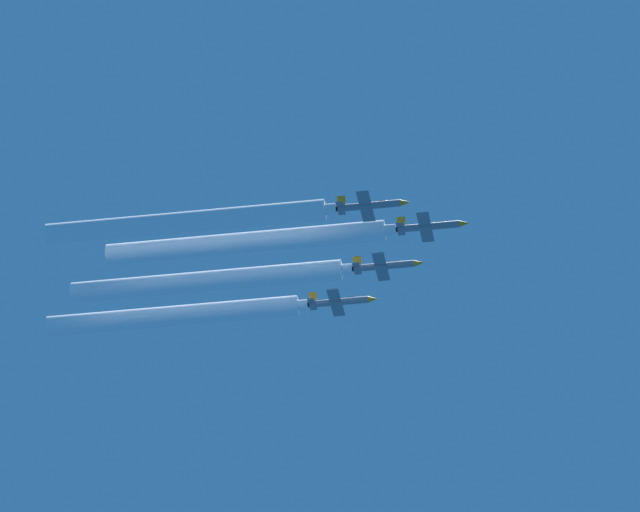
# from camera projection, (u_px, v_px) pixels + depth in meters

# --- Properties ---
(jet_lead) EXTENTS (8.57, 12.48, 3.00)m
(jet_lead) POSITION_uv_depth(u_px,v_px,m) (430.00, 226.00, 383.98)
(jet_lead) COLOR slate
(jet_left_wingman) EXTENTS (8.57, 12.48, 3.00)m
(jet_left_wingman) POSITION_uv_depth(u_px,v_px,m) (386.00, 266.00, 391.96)
(jet_left_wingman) COLOR slate
(jet_right_wingman) EXTENTS (8.57, 12.48, 3.00)m
(jet_right_wingman) POSITION_uv_depth(u_px,v_px,m) (371.00, 205.00, 377.83)
(jet_right_wingman) COLOR slate
(jet_outer_left) EXTENTS (8.57, 12.48, 3.00)m
(jet_outer_left) POSITION_uv_depth(u_px,v_px,m) (341.00, 302.00, 399.81)
(jet_outer_left) COLOR slate
(smoke_trail_lead) EXTENTS (3.52, 48.79, 3.52)m
(smoke_trail_lead) POSITION_uv_depth(u_px,v_px,m) (251.00, 242.00, 387.84)
(smoke_trail_lead) COLOR white
(smoke_trail_left_wingman) EXTENTS (3.52, 48.40, 3.52)m
(smoke_trail_left_wingman) POSITION_uv_depth(u_px,v_px,m) (211.00, 281.00, 395.80)
(smoke_trail_left_wingman) COLOR white
(smoke_trail_right_wingman) EXTENTS (3.52, 48.28, 3.52)m
(smoke_trail_right_wingman) POSITION_uv_depth(u_px,v_px,m) (190.00, 222.00, 381.66)
(smoke_trail_right_wingman) COLOR white
(smoke_trail_outer_left) EXTENTS (3.52, 45.90, 3.52)m
(smoke_trail_outer_left) POSITION_uv_depth(u_px,v_px,m) (177.00, 316.00, 403.49)
(smoke_trail_outer_left) COLOR white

